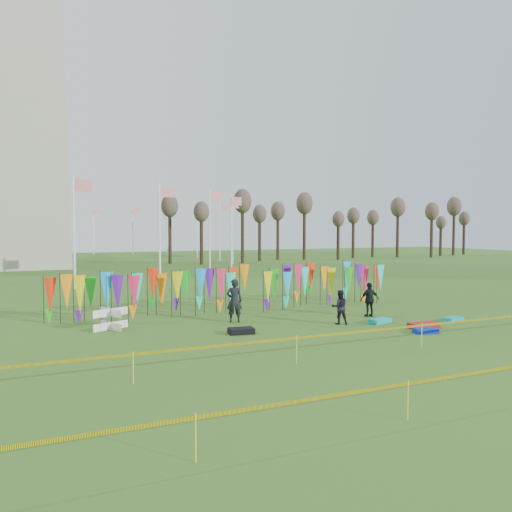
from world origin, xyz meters
name	(u,v)px	position (x,y,z in m)	size (l,w,h in m)	color
ground	(306,340)	(0.00, 0.00, 0.00)	(160.00, 160.00, 0.00)	#2D5718
banner_row	(241,286)	(0.28, 7.14, 1.33)	(18.64, 0.64, 2.21)	black
caution_tape_near	(344,334)	(-0.22, -2.89, 0.78)	(26.00, 0.02, 0.90)	yellow
caution_tape_far	(468,376)	(-0.22, -7.95, 0.78)	(26.00, 0.02, 0.90)	yellow
tree_line	(347,216)	(32.00, 44.00, 6.17)	(53.92, 1.92, 7.84)	#332319
box_kite	(111,319)	(-6.51, 4.94, 0.46)	(0.82, 0.82, 0.91)	red
person_left	(234,301)	(-1.14, 4.48, 0.99)	(0.72, 0.53, 1.98)	black
person_mid	(340,307)	(2.96, 2.14, 0.76)	(0.74, 0.46, 1.52)	black
person_right	(370,300)	(5.34, 3.15, 0.83)	(0.97, 0.55, 1.66)	black
kite_bag_turquoise	(380,321)	(4.73, 1.58, 0.10)	(1.04, 0.52, 0.21)	#0CADB9
kite_bag_blue	(426,331)	(5.04, -0.95, 0.10)	(0.94, 0.49, 0.20)	#0B24B5
kite_bag_red	(424,326)	(5.69, -0.14, 0.12)	(1.29, 0.59, 0.24)	red
kite_bag_black	(241,331)	(-1.82, 2.02, 0.12)	(1.02, 0.59, 0.24)	black
kite_bag_teal	(453,319)	(8.05, 0.55, 0.10)	(1.04, 0.50, 0.20)	#0CA6AF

